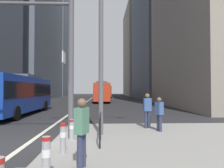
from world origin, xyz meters
name	(u,v)px	position (x,y,z in m)	size (l,w,h in m)	color
ground_plane	(81,106)	(0.00, 20.00, 0.00)	(160.00, 160.00, 0.00)	#28282B
median_island	(179,149)	(5.50, -1.00, 0.07)	(9.00, 10.00, 0.15)	gray
lane_centre_line	(87,101)	(0.00, 30.00, 0.01)	(0.20, 80.00, 0.01)	beige
office_tower_left_mid	(23,28)	(-16.00, 42.62, 16.56)	(13.19, 24.99, 33.11)	slate
office_tower_left_far	(51,22)	(-16.00, 68.34, 26.29)	(13.01, 21.10, 52.58)	slate
office_tower_right_far	(143,52)	(17.00, 68.34, 15.60)	(12.08, 21.71, 31.20)	gray
city_bus_blue_oncoming	(19,93)	(-4.11, 9.86, 1.84)	(2.73, 10.88, 3.40)	#14389E
city_bus_red_receding	(102,91)	(2.59, 28.22, 1.84)	(2.81, 10.97, 3.40)	red
city_bus_red_distant	(106,91)	(3.67, 48.50, 1.84)	(2.82, 10.70, 3.40)	red
car_oncoming_mid	(37,97)	(-7.34, 25.34, 0.99)	(2.14, 4.12, 1.94)	maroon
car_receding_near	(104,93)	(2.97, 58.15, 0.99)	(2.06, 4.17, 1.94)	gold
car_receding_far	(105,93)	(3.50, 59.12, 0.99)	(2.09, 4.24, 1.94)	#232838
traffic_signal_gantry	(12,38)	(-0.74, 0.39, 4.15)	(6.94, 0.65, 6.00)	#515156
street_lamp_post	(101,17)	(2.81, 1.08, 5.28)	(5.50, 0.32, 8.00)	#56565B
bollard_left	(46,156)	(1.70, -3.57, 0.67)	(0.20, 0.20, 0.93)	#99999E
bollard_right	(63,137)	(1.69, -1.61, 0.65)	(0.20, 0.20, 0.91)	#99999E
bollard_back	(72,128)	(1.68, 0.22, 0.58)	(0.20, 0.20, 0.76)	#99999E
pedestrian_railing	(101,119)	(2.80, 0.77, 0.86)	(0.06, 3.88, 0.98)	black
pedestrian_waiting	(82,129)	(2.38, -2.84, 1.10)	(0.37, 0.44, 1.72)	#2D334C
pedestrian_walking	(159,113)	(5.52, 1.71, 1.02)	(0.36, 0.44, 1.58)	#2D334C
pedestrian_far	(147,109)	(5.13, 2.54, 1.12)	(0.41, 0.29, 1.74)	#2D334C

